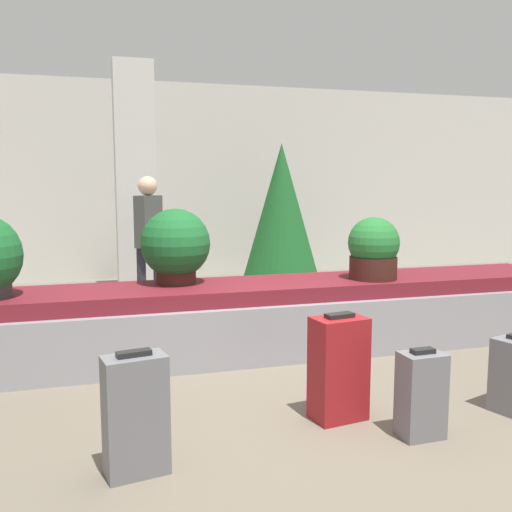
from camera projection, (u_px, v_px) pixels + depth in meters
ground_plane at (314, 411)px, 4.00m from camera, size 18.00×18.00×0.00m
back_wall at (181, 181)px, 9.47m from camera, size 18.00×0.06×3.20m
carousel at (256, 318)px, 5.36m from camera, size 6.55×0.98×0.66m
pillar at (135, 181)px, 7.86m from camera, size 0.53×0.53×3.20m
suitcase_0 at (421, 395)px, 3.56m from camera, size 0.28×0.20×0.57m
suitcase_2 at (339, 368)px, 3.82m from camera, size 0.38×0.29×0.73m
suitcase_3 at (136, 415)px, 3.10m from camera, size 0.37×0.25×0.70m
potted_plant_0 at (374, 250)px, 5.49m from camera, size 0.49×0.49×0.60m
potted_plant_2 at (176, 246)px, 5.23m from camera, size 0.64×0.64×0.69m
traveler_0 at (149, 232)px, 6.94m from camera, size 0.36×0.35×1.66m
decorated_tree at (281, 210)px, 8.55m from camera, size 1.14×1.14×2.16m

